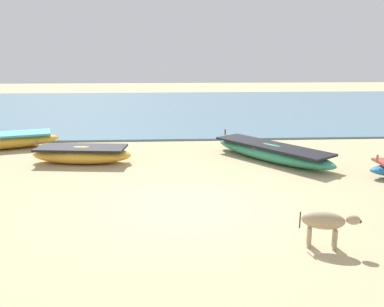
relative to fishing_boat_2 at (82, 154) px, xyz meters
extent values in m
plane|color=tan|center=(3.02, -3.92, -0.28)|extent=(80.00, 80.00, 0.00)
cube|color=slate|center=(3.02, 13.13, -0.24)|extent=(60.00, 20.00, 0.08)
cylinder|color=olive|center=(8.30, -2.18, 0.29)|extent=(0.06, 0.06, 0.20)
ellipsoid|color=gold|center=(0.00, 0.00, -0.02)|extent=(3.18, 1.41, 0.52)
cube|color=black|center=(0.00, 0.00, 0.20)|extent=(2.81, 1.35, 0.07)
cube|color=olive|center=(-0.23, 0.03, 0.12)|extent=(0.22, 0.91, 0.04)
cylinder|color=olive|center=(-1.41, 0.16, 0.34)|extent=(0.06, 0.06, 0.20)
ellipsoid|color=#338C66|center=(5.95, -0.06, -0.03)|extent=(3.55, 4.33, 0.52)
cube|color=black|center=(5.95, -0.06, 0.19)|extent=(3.21, 3.87, 0.07)
cube|color=olive|center=(5.75, 0.21, 0.12)|extent=(0.80, 0.63, 0.04)
cylinder|color=olive|center=(4.71, 1.64, 0.33)|extent=(0.06, 0.06, 0.20)
ellipsoid|color=tan|center=(5.34, -6.05, 0.22)|extent=(0.79, 0.49, 0.32)
ellipsoid|color=tan|center=(5.81, -6.19, 0.27)|extent=(0.27, 0.21, 0.17)
sphere|color=#2D2119|center=(5.91, -6.22, 0.25)|extent=(0.08, 0.08, 0.07)
cylinder|color=tan|center=(5.57, -6.04, -0.10)|extent=(0.07, 0.07, 0.37)
cylinder|color=tan|center=(5.53, -6.19, -0.10)|extent=(0.07, 0.07, 0.37)
cylinder|color=tan|center=(5.16, -5.92, -0.10)|extent=(0.07, 0.07, 0.37)
cylinder|color=tan|center=(5.12, -6.07, -0.10)|extent=(0.07, 0.07, 0.37)
cylinder|color=#2D2119|center=(4.97, -5.94, 0.19)|extent=(0.02, 0.02, 0.30)
camera|label=1|loc=(2.68, -12.52, 3.02)|focal=38.33mm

